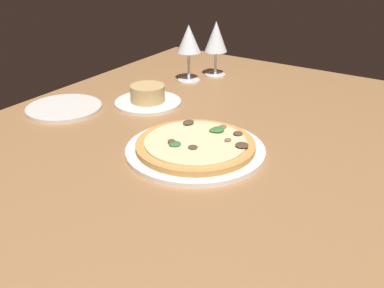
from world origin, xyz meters
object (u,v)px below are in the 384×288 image
(wine_glass_near, at_px, (216,38))
(wine_glass_far, at_px, (189,41))
(pizza_main, at_px, (196,147))
(side_plate, at_px, (64,108))
(ramekin_on_saucer, at_px, (148,97))

(wine_glass_near, bearing_deg, wine_glass_far, 157.20)
(pizza_main, bearing_deg, side_plate, 87.32)
(pizza_main, relative_size, side_plate, 1.53)
(wine_glass_far, relative_size, wine_glass_near, 1.00)
(ramekin_on_saucer, relative_size, side_plate, 0.92)
(ramekin_on_saucer, bearing_deg, pizza_main, -123.28)
(pizza_main, bearing_deg, wine_glass_far, 35.07)
(ramekin_on_saucer, height_order, wine_glass_near, wine_glass_near)
(wine_glass_near, bearing_deg, ramekin_on_saucer, 176.06)
(wine_glass_near, bearing_deg, pizza_main, -153.94)
(ramekin_on_saucer, relative_size, wine_glass_near, 1.04)
(ramekin_on_saucer, xyz_separation_m, wine_glass_far, (0.22, 0.02, 0.10))
(pizza_main, relative_size, ramekin_on_saucer, 1.66)
(pizza_main, distance_m, wine_glass_near, 0.54)
(wine_glass_near, xyz_separation_m, side_plate, (-0.46, 0.17, -0.11))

